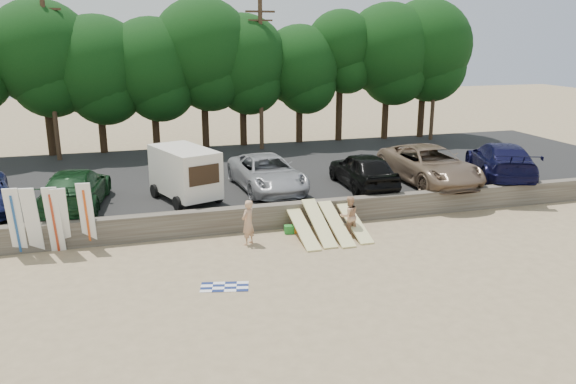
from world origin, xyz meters
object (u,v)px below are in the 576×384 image
object	(u,v)px
car_3	(363,170)
car_5	(500,160)
car_1	(75,188)
car_2	(267,173)
beachgoer_a	(248,222)
cooler	(289,229)
car_4	(430,165)
box_trailer	(185,171)
beachgoer_b	(349,216)

from	to	relation	value
car_3	car_5	size ratio (longest dim) A/B	0.81
car_1	car_2	xyz separation A→B (m)	(8.32, 0.52, -0.02)
beachgoer_a	car_5	bearing A→B (deg)	154.71
beachgoer_a	cooler	bearing A→B (deg)	161.00
car_4	box_trailer	bearing A→B (deg)	177.88
beachgoer_b	cooler	xyz separation A→B (m)	(-2.20, 0.86, -0.64)
car_1	car_3	xyz separation A→B (m)	(12.74, -0.34, 0.03)
box_trailer	car_3	bearing A→B (deg)	-20.66
car_4	car_5	size ratio (longest dim) A/B	1.04
car_2	beachgoer_a	size ratio (longest dim) A/B	3.26
car_4	cooler	xyz separation A→B (m)	(-8.03, -3.25, -1.42)
car_3	beachgoer_a	size ratio (longest dim) A/B	2.85
car_2	beachgoer_b	bearing A→B (deg)	-72.03
beachgoer_b	car_1	bearing A→B (deg)	-28.61
car_1	car_2	distance (m)	8.34
car_3	beachgoer_a	world-z (taller)	car_3
box_trailer	beachgoer_a	bearing A→B (deg)	-86.29
car_3	car_2	bearing A→B (deg)	-10.28
car_1	car_4	xyz separation A→B (m)	(16.19, -0.44, 0.07)
box_trailer	car_3	world-z (taller)	box_trailer
car_3	cooler	size ratio (longest dim) A/B	13.00
car_4	car_5	distance (m)	4.00
car_2	car_3	size ratio (longest dim) A/B	1.15
car_1	beachgoer_b	bearing A→B (deg)	163.15
car_4	beachgoer_b	distance (m)	7.18
car_2	cooler	bearing A→B (deg)	-96.16
car_4	car_1	bearing A→B (deg)	177.43
car_5	beachgoer_b	size ratio (longest dim) A/B	3.82
car_1	cooler	world-z (taller)	car_1
car_2	car_4	bearing A→B (deg)	-10.86
beachgoer_a	car_2	bearing A→B (deg)	-153.35
car_4	car_5	xyz separation A→B (m)	(4.00, 0.01, 0.00)
car_3	cooler	bearing A→B (deg)	36.98
car_2	car_1	bearing A→B (deg)	179.76
car_4	beachgoer_b	world-z (taller)	car_4
car_4	beachgoer_b	bearing A→B (deg)	-145.87
car_3	car_4	bearing A→B (deg)	179.12
car_5	cooler	size ratio (longest dim) A/B	16.02
cooler	car_4	bearing A→B (deg)	31.12
car_1	box_trailer	bearing A→B (deg)	-175.87
car_5	beachgoer_b	bearing A→B (deg)	44.70
box_trailer	car_2	distance (m)	3.94
box_trailer	cooler	distance (m)	5.37
car_2	car_5	size ratio (longest dim) A/B	0.93
box_trailer	car_3	size ratio (longest dim) A/B	0.81
car_3	beachgoer_a	distance (m)	7.64
beachgoer_a	cooler	xyz separation A→B (m)	(1.83, 0.75, -0.71)
car_4	car_5	world-z (taller)	car_5
car_2	car_3	bearing A→B (deg)	-14.94
box_trailer	car_3	xyz separation A→B (m)	(8.25, -0.13, -0.44)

